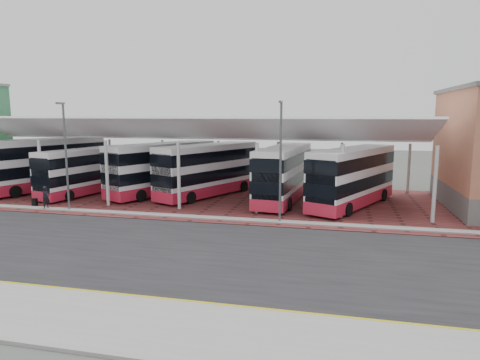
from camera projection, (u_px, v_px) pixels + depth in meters
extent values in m
plane|color=#454742|center=(227.00, 249.00, 23.14)|extent=(140.00, 140.00, 0.00)
cube|color=black|center=(222.00, 255.00, 22.18)|extent=(120.00, 14.00, 0.02)
cube|color=maroon|center=(291.00, 202.00, 35.21)|extent=(72.00, 16.00, 0.06)
cube|color=gray|center=(160.00, 328.00, 14.46)|extent=(120.00, 4.00, 0.14)
cube|color=gray|center=(250.00, 220.00, 29.10)|extent=(120.00, 0.80, 0.14)
cube|color=#BFB30A|center=(181.00, 304.00, 16.39)|extent=(120.00, 0.12, 0.01)
cube|color=#BFB30A|center=(184.00, 300.00, 16.68)|extent=(120.00, 0.12, 0.01)
cylinder|color=silver|center=(61.00, 160.00, 46.91)|extent=(0.26, 0.26, 4.60)
cylinder|color=silver|center=(41.00, 171.00, 34.93)|extent=(0.26, 0.26, 5.20)
cylinder|color=silver|center=(110.00, 161.00, 45.57)|extent=(0.26, 0.26, 4.60)
cylinder|color=silver|center=(107.00, 174.00, 33.60)|extent=(0.26, 0.26, 5.20)
cylinder|color=silver|center=(163.00, 162.00, 44.24)|extent=(0.26, 0.26, 4.60)
cylinder|color=silver|center=(179.00, 176.00, 32.26)|extent=(0.26, 0.26, 5.20)
cylinder|color=silver|center=(219.00, 164.00, 42.90)|extent=(0.26, 0.26, 4.60)
cylinder|color=silver|center=(257.00, 179.00, 30.93)|extent=(0.26, 0.26, 5.20)
cylinder|color=silver|center=(278.00, 165.00, 41.57)|extent=(0.26, 0.26, 4.60)
cylinder|color=silver|center=(342.00, 182.00, 29.59)|extent=(0.26, 0.26, 5.20)
cylinder|color=silver|center=(341.00, 167.00, 40.23)|extent=(0.26, 0.26, 4.60)
cylinder|color=silver|center=(435.00, 185.00, 28.26)|extent=(0.26, 0.26, 5.20)
cylinder|color=silver|center=(409.00, 169.00, 38.90)|extent=(0.26, 0.26, 4.60)
cube|color=white|center=(188.00, 129.00, 33.85)|extent=(37.00, 4.95, 1.95)
cube|color=white|center=(209.00, 129.00, 39.27)|extent=(37.00, 7.12, 1.43)
cylinder|color=#515457|center=(66.00, 158.00, 31.71)|extent=(0.16, 0.16, 8.00)
cube|color=#515457|center=(60.00, 103.00, 30.82)|extent=(0.15, 0.90, 0.15)
cylinder|color=#515457|center=(280.00, 164.00, 28.15)|extent=(0.16, 0.16, 8.00)
cube|color=#515457|center=(281.00, 102.00, 27.26)|extent=(0.15, 0.90, 0.15)
cube|color=white|center=(45.00, 163.00, 40.46)|extent=(6.59, 12.02, 4.62)
cube|color=#BE1E38|center=(46.00, 183.00, 40.75)|extent=(6.65, 12.07, 0.97)
cube|color=black|center=(45.00, 168.00, 40.54)|extent=(6.65, 12.07, 1.02)
cube|color=black|center=(44.00, 150.00, 40.28)|extent=(6.65, 12.07, 1.02)
cylinder|color=black|center=(15.00, 192.00, 36.92)|extent=(0.65, 1.11, 1.07)
cylinder|color=black|center=(72.00, 178.00, 44.63)|extent=(0.65, 1.11, 1.07)
cylinder|color=black|center=(89.00, 180.00, 43.18)|extent=(0.65, 1.11, 1.07)
cube|color=white|center=(87.00, 170.00, 38.64)|extent=(4.47, 10.20, 3.89)
cube|color=#BE1E38|center=(88.00, 187.00, 38.88)|extent=(4.51, 10.24, 0.81)
cube|color=black|center=(87.00, 174.00, 38.70)|extent=(4.51, 10.24, 0.86)
cube|color=black|center=(86.00, 159.00, 38.48)|extent=(4.51, 10.24, 0.86)
cube|color=black|center=(41.00, 178.00, 34.28)|extent=(2.00, 0.55, 3.25)
cylinder|color=black|center=(50.00, 193.00, 36.57)|extent=(0.45, 0.94, 0.90)
cylinder|color=black|center=(69.00, 196.00, 35.58)|extent=(0.45, 0.94, 0.90)
cylinder|color=black|center=(104.00, 183.00, 42.21)|extent=(0.45, 0.94, 0.90)
cylinder|color=black|center=(122.00, 185.00, 41.23)|extent=(0.45, 0.94, 0.90)
cube|color=white|center=(163.00, 167.00, 38.58)|extent=(7.04, 11.14, 4.35)
cube|color=#BE1E38|center=(163.00, 187.00, 38.84)|extent=(7.09, 11.19, 0.91)
cube|color=black|center=(163.00, 172.00, 38.64)|extent=(7.09, 11.19, 0.96)
cube|color=black|center=(162.00, 154.00, 38.40)|extent=(7.09, 11.19, 0.96)
cube|color=black|center=(110.00, 175.00, 34.32)|extent=(2.10, 1.06, 3.64)
cylinder|color=black|center=(122.00, 192.00, 36.88)|extent=(0.69, 1.04, 1.01)
cylinder|color=black|center=(141.00, 196.00, 35.33)|extent=(0.69, 1.04, 1.01)
cylinder|color=black|center=(182.00, 182.00, 42.40)|extent=(0.69, 1.04, 1.01)
cylinder|color=black|center=(200.00, 185.00, 40.86)|extent=(0.69, 1.04, 1.01)
cube|color=white|center=(208.00, 169.00, 37.73)|extent=(6.90, 11.03, 4.30)
cube|color=#BE1E38|center=(208.00, 188.00, 38.00)|extent=(6.96, 11.09, 0.90)
cube|color=black|center=(208.00, 174.00, 37.80)|extent=(6.96, 11.09, 0.95)
cube|color=black|center=(208.00, 156.00, 37.56)|extent=(6.96, 11.09, 0.95)
cube|color=black|center=(162.00, 177.00, 33.50)|extent=(2.08, 1.04, 3.60)
cylinder|color=black|center=(169.00, 194.00, 36.03)|extent=(0.68, 1.03, 1.00)
cylinder|color=black|center=(191.00, 198.00, 34.52)|extent=(0.68, 1.03, 1.00)
cylinder|color=black|center=(223.00, 183.00, 41.53)|extent=(0.68, 1.03, 1.00)
cylinder|color=black|center=(244.00, 186.00, 40.01)|extent=(0.68, 1.03, 1.00)
cube|color=white|center=(284.00, 172.00, 35.43)|extent=(3.60, 11.12, 4.27)
cube|color=#BE1E38|center=(284.00, 193.00, 35.69)|extent=(3.64, 11.16, 0.89)
cube|color=black|center=(284.00, 178.00, 35.50)|extent=(3.64, 11.16, 0.94)
cube|color=black|center=(284.00, 159.00, 35.25)|extent=(3.64, 11.16, 0.94)
cube|color=black|center=(267.00, 184.00, 30.38)|extent=(2.23, 0.33, 3.57)
cylinder|color=black|center=(257.00, 202.00, 32.85)|extent=(0.38, 1.02, 0.99)
cylinder|color=black|center=(289.00, 204.00, 32.05)|extent=(0.38, 1.02, 0.99)
cylinder|color=black|center=(279.00, 187.00, 39.38)|extent=(0.38, 1.02, 0.99)
cylinder|color=black|center=(306.00, 189.00, 38.58)|extent=(0.38, 1.02, 0.99)
cube|color=white|center=(353.00, 176.00, 33.39)|extent=(6.93, 11.03, 4.30)
cube|color=#BE1E38|center=(352.00, 198.00, 33.65)|extent=(6.99, 11.08, 0.90)
cube|color=black|center=(353.00, 181.00, 33.45)|extent=(6.99, 11.08, 0.95)
cube|color=black|center=(354.00, 161.00, 33.21)|extent=(6.99, 11.08, 0.95)
cube|color=black|center=(320.00, 186.00, 29.16)|extent=(2.08, 1.05, 3.60)
cylinder|color=black|center=(317.00, 205.00, 31.70)|extent=(0.68, 1.03, 1.00)
cylinder|color=black|center=(348.00, 210.00, 30.17)|extent=(0.68, 1.03, 1.00)
cylinder|color=black|center=(355.00, 192.00, 37.18)|extent=(0.68, 1.03, 1.00)
cylinder|color=black|center=(384.00, 195.00, 35.65)|extent=(0.68, 1.03, 1.00)
imported|color=black|center=(46.00, 198.00, 32.39)|extent=(0.58, 0.73, 1.77)
cube|color=black|center=(35.00, 202.00, 33.49)|extent=(0.37, 0.27, 0.64)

